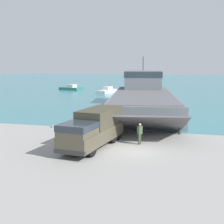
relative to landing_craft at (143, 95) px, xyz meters
name	(u,v)px	position (x,y,z in m)	size (l,w,h in m)	color
ground_plane	(133,151)	(3.15, -23.56, -1.98)	(240.00, 240.00, 0.00)	gray
water_surface	(183,82)	(3.15, 73.76, -1.98)	(240.00, 180.00, 0.01)	teal
landing_craft	(143,95)	(0.00, 0.00, 0.00)	(13.72, 34.71, 8.00)	slate
military_truck	(93,128)	(-0.21, -23.27, -0.43)	(3.30, 8.19, 2.98)	#4C4738
soldier_on_ramp	(140,132)	(3.29, -21.54, -0.93)	(0.43, 0.50, 1.80)	#3D4C33
moored_boat_a	(108,91)	(-12.22, 24.06, -1.49)	(3.85, 7.68, 1.49)	white
moored_boat_b	(71,88)	(-24.03, 29.65, -1.50)	(6.38, 4.20, 1.45)	#2D7060
mooring_bollard	(179,130)	(6.31, -16.74, -1.60)	(0.28, 0.28, 0.70)	#333338
shoreline_rock_b	(53,127)	(-6.88, -16.82, -1.98)	(0.56, 0.56, 0.56)	gray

